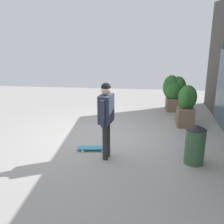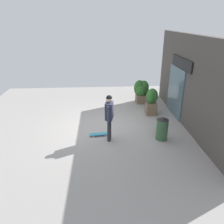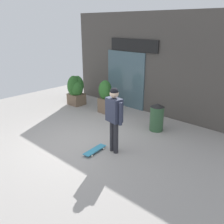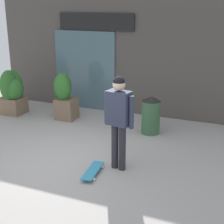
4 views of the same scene
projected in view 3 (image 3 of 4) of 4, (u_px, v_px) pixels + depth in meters
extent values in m
plane|color=#9E9993|center=(84.00, 142.00, 7.19)|extent=(12.00, 12.00, 0.00)
cube|color=#4C4742|center=(155.00, 65.00, 8.98)|extent=(7.81, 0.25, 3.67)
cube|color=#47606B|center=(125.00, 80.00, 9.94)|extent=(1.86, 0.06, 2.23)
cube|color=black|center=(133.00, 45.00, 9.21)|extent=(2.20, 0.05, 0.45)
cylinder|color=#28282D|center=(116.00, 138.00, 6.44)|extent=(0.13, 0.13, 0.88)
cylinder|color=#28282D|center=(112.00, 136.00, 6.56)|extent=(0.13, 0.13, 0.88)
cube|color=#2D3347|center=(114.00, 110.00, 6.25)|extent=(0.46, 0.33, 0.62)
cylinder|color=#2D3347|center=(120.00, 114.00, 6.07)|extent=(0.09, 0.09, 0.59)
cylinder|color=#2D3347|center=(108.00, 109.00, 6.45)|extent=(0.09, 0.09, 0.59)
sphere|color=beige|center=(114.00, 94.00, 6.10)|extent=(0.23, 0.23, 0.23)
sphere|color=black|center=(114.00, 92.00, 6.09)|extent=(0.22, 0.22, 0.22)
cube|color=teal|center=(95.00, 150.00, 6.60)|extent=(0.28, 0.77, 0.02)
cylinder|color=silver|center=(92.00, 156.00, 6.37)|extent=(0.04, 0.06, 0.05)
cylinder|color=silver|center=(86.00, 153.00, 6.49)|extent=(0.04, 0.06, 0.05)
cylinder|color=silver|center=(104.00, 149.00, 6.73)|extent=(0.04, 0.06, 0.05)
cylinder|color=silver|center=(97.00, 147.00, 6.86)|extent=(0.04, 0.06, 0.05)
cube|color=brown|center=(107.00, 105.00, 9.49)|extent=(0.51, 0.49, 0.55)
ellipsoid|color=#2D6628|center=(105.00, 91.00, 9.32)|extent=(0.44, 0.39, 0.67)
ellipsoid|color=#2D6628|center=(105.00, 90.00, 9.39)|extent=(0.44, 0.55, 0.74)
cube|color=brown|center=(77.00, 99.00, 10.43)|extent=(0.62, 0.56, 0.47)
ellipsoid|color=#2D6628|center=(77.00, 85.00, 10.34)|extent=(0.53, 0.55, 0.79)
ellipsoid|color=#2D6628|center=(77.00, 89.00, 10.12)|extent=(0.46, 0.53, 0.60)
ellipsoid|color=#2D6628|center=(74.00, 86.00, 10.12)|extent=(0.39, 0.58, 0.85)
cylinder|color=#335938|center=(157.00, 119.00, 7.84)|extent=(0.43, 0.43, 0.79)
cone|color=black|center=(158.00, 105.00, 7.69)|extent=(0.44, 0.44, 0.11)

